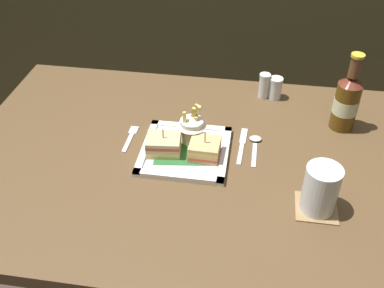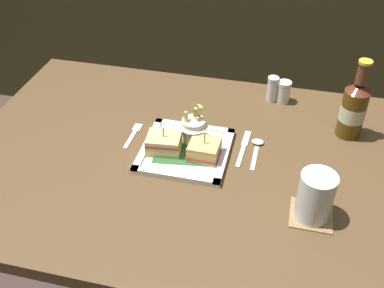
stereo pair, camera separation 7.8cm
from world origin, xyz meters
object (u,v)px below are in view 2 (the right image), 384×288
object	(u,v)px
salt_shaker	(272,90)
dining_table	(198,188)
sandwich_half_right	(204,150)
spoon	(257,146)
beer_bottle	(354,108)
pepper_shaker	(283,93)
square_plate	(185,151)
fries_cup	(194,126)
knife	(244,147)
water_glass	(315,198)
sandwich_half_left	(164,143)
fork	(134,134)

from	to	relation	value
salt_shaker	dining_table	bearing A→B (deg)	-115.46
sandwich_half_right	spoon	bearing A→B (deg)	32.36
spoon	salt_shaker	distance (m)	0.26
beer_bottle	pepper_shaker	bearing A→B (deg)	146.24
square_plate	fries_cup	xyz separation A→B (m)	(0.01, 0.05, 0.05)
dining_table	square_plate	bearing A→B (deg)	158.70
beer_bottle	knife	bearing A→B (deg)	-155.03
sandwich_half_right	dining_table	bearing A→B (deg)	179.06
fries_cup	water_glass	distance (m)	0.40
sandwich_half_left	pepper_shaker	size ratio (longest dim) A/B	1.37
water_glass	salt_shaker	size ratio (longest dim) A/B	1.46
fork	knife	distance (m)	0.32
pepper_shaker	square_plate	bearing A→B (deg)	-126.37
sandwich_half_left	sandwich_half_right	xyz separation A→B (m)	(0.11, -0.00, -0.00)
salt_shaker	water_glass	bearing A→B (deg)	-73.64
knife	spoon	bearing A→B (deg)	10.81
sandwich_half_left	fork	xyz separation A→B (m)	(-0.11, 0.06, -0.03)
knife	water_glass	bearing A→B (deg)	-48.84
beer_bottle	fork	size ratio (longest dim) A/B	1.95
sandwich_half_left	water_glass	world-z (taller)	water_glass
dining_table	square_plate	world-z (taller)	square_plate
sandwich_half_left	knife	distance (m)	0.23
beer_bottle	water_glass	bearing A→B (deg)	-104.60
fries_cup	knife	world-z (taller)	fries_cup
beer_bottle	fork	distance (m)	0.63
fork	spoon	size ratio (longest dim) A/B	0.90
beer_bottle	spoon	world-z (taller)	beer_bottle
pepper_shaker	sandwich_half_left	bearing A→B (deg)	-130.91
dining_table	sandwich_half_right	world-z (taller)	sandwich_half_right
knife	pepper_shaker	world-z (taller)	pepper_shaker
sandwich_half_right	spoon	world-z (taller)	sandwich_half_right
sandwich_half_right	water_glass	distance (m)	0.33
fries_cup	pepper_shaker	xyz separation A→B (m)	(0.23, 0.28, -0.03)
sandwich_half_left	fork	world-z (taller)	sandwich_half_left
salt_shaker	square_plate	bearing A→B (deg)	-121.99
sandwich_half_left	spoon	xyz separation A→B (m)	(0.25, 0.08, -0.03)
fries_cup	spoon	world-z (taller)	fries_cup
water_glass	salt_shaker	bearing A→B (deg)	106.36
sandwich_half_left	spoon	size ratio (longest dim) A/B	0.73
sandwich_half_right	salt_shaker	size ratio (longest dim) A/B	0.99
dining_table	square_plate	distance (m)	0.13
dining_table	spoon	distance (m)	0.21
knife	salt_shaker	xyz separation A→B (m)	(0.05, 0.27, 0.04)
sandwich_half_right	salt_shaker	world-z (taller)	sandwich_half_right
fries_cup	beer_bottle	bearing A→B (deg)	18.88
fries_cup	water_glass	xyz separation A→B (m)	(0.34, -0.21, -0.00)
square_plate	fork	world-z (taller)	square_plate
water_glass	beer_bottle	bearing A→B (deg)	75.40
beer_bottle	water_glass	distance (m)	0.37
dining_table	fries_cup	size ratio (longest dim) A/B	11.52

